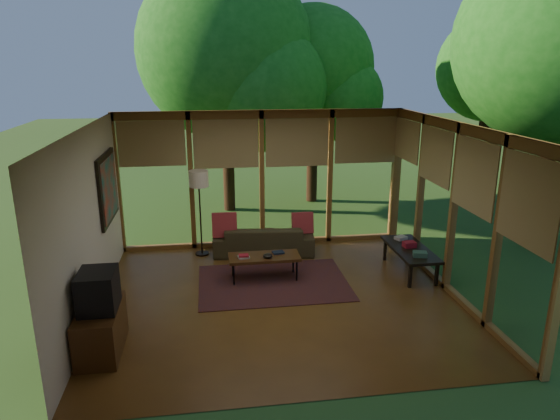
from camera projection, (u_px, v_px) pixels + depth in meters
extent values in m
plane|color=brown|center=(280.00, 299.00, 7.83)|extent=(5.50, 5.50, 0.00)
plane|color=white|center=(280.00, 126.00, 7.07)|extent=(5.50, 5.50, 0.00)
cube|color=silver|center=(89.00, 225.00, 7.07)|extent=(0.04, 5.00, 2.70)
cube|color=silver|center=(316.00, 289.00, 5.08)|extent=(5.50, 0.04, 2.70)
cube|color=olive|center=(262.00, 179.00, 9.82)|extent=(5.50, 0.12, 2.70)
cube|color=olive|center=(453.00, 209.00, 7.83)|extent=(0.12, 5.00, 2.70)
plane|color=#315B22|center=(484.00, 175.00, 16.53)|extent=(40.00, 40.00, 0.00)
cylinder|color=#321F12|center=(227.00, 110.00, 11.97)|extent=(0.28, 0.28, 4.91)
sphere|color=#145A15|center=(225.00, 51.00, 11.58)|extent=(4.11, 4.11, 4.11)
cylinder|color=#321F12|center=(312.00, 117.00, 12.85)|extent=(0.28, 0.28, 4.45)
sphere|color=#145A15|center=(313.00, 67.00, 12.50)|extent=(3.02, 3.02, 3.02)
cylinder|color=#321F12|center=(546.00, 120.00, 9.28)|extent=(0.28, 0.28, 5.06)
sphere|color=#145A15|center=(558.00, 41.00, 8.88)|extent=(3.67, 3.67, 3.67)
cylinder|color=#321F12|center=(485.00, 115.00, 13.28)|extent=(0.28, 0.28, 4.42)
sphere|color=#145A15|center=(491.00, 67.00, 12.93)|extent=(2.77, 2.77, 2.77)
cube|color=maroon|center=(273.00, 282.00, 8.39)|extent=(2.48, 1.76, 0.01)
imported|color=#3D361E|center=(264.00, 239.00, 9.65)|extent=(1.99, 0.95, 0.56)
cube|color=maroon|center=(224.00, 225.00, 9.40)|extent=(0.46, 0.25, 0.49)
cube|color=maroon|center=(302.00, 223.00, 9.62)|extent=(0.41, 0.22, 0.43)
cube|color=#B5ACA4|center=(244.00, 257.00, 8.33)|extent=(0.21, 0.17, 0.03)
cube|color=maroon|center=(244.00, 255.00, 8.32)|extent=(0.16, 0.12, 0.03)
cube|color=black|center=(278.00, 252.00, 8.54)|extent=(0.21, 0.17, 0.03)
ellipsoid|color=black|center=(268.00, 256.00, 8.33)|extent=(0.16, 0.16, 0.07)
cube|color=#4B2B14|center=(101.00, 330.00, 6.33)|extent=(0.50, 1.00, 0.60)
cube|color=black|center=(98.00, 291.00, 6.18)|extent=(0.45, 0.55, 0.50)
cube|color=#365E4E|center=(420.00, 254.00, 8.31)|extent=(0.26, 0.22, 0.08)
cube|color=maroon|center=(409.00, 244.00, 8.73)|extent=(0.22, 0.17, 0.10)
cube|color=#B5ACA4|center=(401.00, 238.00, 9.12)|extent=(0.25, 0.22, 0.06)
cylinder|color=black|center=(202.00, 253.00, 9.64)|extent=(0.26, 0.26, 0.03)
cylinder|color=black|center=(200.00, 215.00, 9.42)|extent=(0.03, 0.03, 1.52)
cylinder|color=beige|center=(199.00, 179.00, 9.22)|extent=(0.36, 0.36, 0.30)
cube|color=#4B2B14|center=(264.00, 257.00, 8.44)|extent=(1.20, 0.50, 0.05)
cylinder|color=black|center=(234.00, 275.00, 8.26)|extent=(0.03, 0.03, 0.38)
cylinder|color=black|center=(297.00, 271.00, 8.40)|extent=(0.03, 0.03, 0.38)
cylinder|color=black|center=(233.00, 266.00, 8.60)|extent=(0.03, 0.03, 0.38)
cylinder|color=black|center=(293.00, 263.00, 8.74)|extent=(0.03, 0.03, 0.38)
cube|color=black|center=(410.00, 249.00, 8.71)|extent=(0.60, 1.40, 0.05)
cube|color=black|center=(410.00, 276.00, 8.17)|extent=(0.05, 0.05, 0.40)
cube|color=black|center=(437.00, 275.00, 8.23)|extent=(0.05, 0.05, 0.40)
cube|color=black|center=(385.00, 250.00, 9.31)|extent=(0.05, 0.05, 0.40)
cube|color=black|center=(408.00, 249.00, 9.37)|extent=(0.05, 0.05, 0.40)
cube|color=black|center=(108.00, 188.00, 8.35)|extent=(0.05, 1.35, 1.15)
cube|color=#166666|center=(110.00, 188.00, 8.35)|extent=(0.02, 1.20, 1.00)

